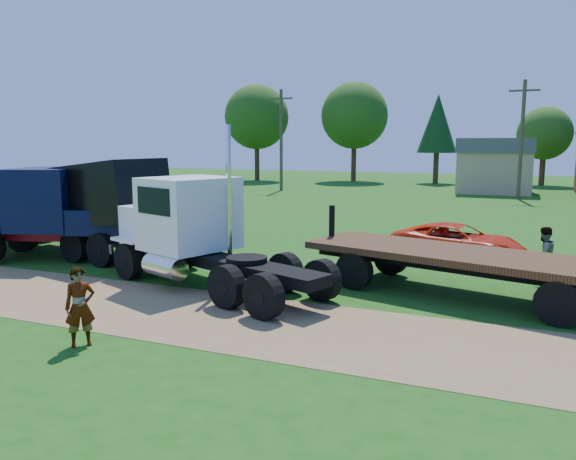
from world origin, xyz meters
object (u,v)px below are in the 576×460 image
at_px(black_dump_truck, 74,201).
at_px(navy_truck, 69,213).
at_px(spectator_a, 80,307).
at_px(orange_pickup, 458,242).
at_px(white_semi_tractor, 191,230).
at_px(flatbed_trailer, 462,262).

xyz_separation_m(black_dump_truck, navy_truck, (0.53, -0.86, -0.34)).
xyz_separation_m(black_dump_truck, spectator_a, (7.57, -7.85, -1.21)).
bearing_deg(spectator_a, orange_pickup, 13.79).
xyz_separation_m(white_semi_tractor, black_dump_truck, (-6.71, 2.18, 0.42)).
bearing_deg(navy_truck, white_semi_tractor, -30.98).
relative_size(black_dump_truck, navy_truck, 1.11).
bearing_deg(white_semi_tractor, orange_pickup, 62.72).
height_order(white_semi_tractor, spectator_a, white_semi_tractor).
relative_size(black_dump_truck, orange_pickup, 1.84).
xyz_separation_m(navy_truck, orange_pickup, (13.44, 5.44, -1.07)).
height_order(black_dump_truck, navy_truck, black_dump_truck).
relative_size(black_dump_truck, flatbed_trailer, 0.95).
distance_m(orange_pickup, spectator_a, 13.99).
distance_m(white_semi_tractor, flatbed_trailer, 8.12).
height_order(navy_truck, flatbed_trailer, navy_truck).
bearing_deg(black_dump_truck, spectator_a, -38.27).
distance_m(flatbed_trailer, spectator_a, 10.16).
distance_m(white_semi_tractor, orange_pickup, 9.97).
distance_m(orange_pickup, flatbed_trailer, 5.19).
bearing_deg(orange_pickup, flatbed_trailer, -161.95).
bearing_deg(black_dump_truck, flatbed_trailer, 5.62).
bearing_deg(black_dump_truck, navy_truck, -50.59).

